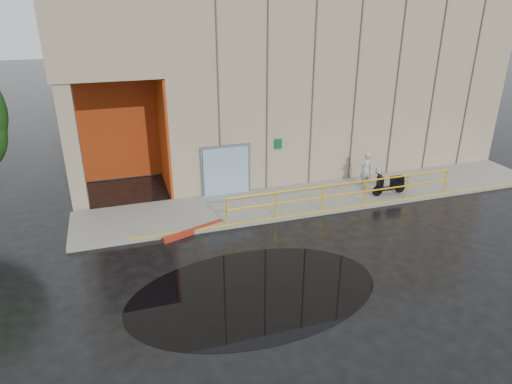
# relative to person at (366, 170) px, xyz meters

# --- Properties ---
(ground) EXTENTS (120.00, 120.00, 0.00)m
(ground) POSITION_rel_person_xyz_m (-6.09, -4.74, -0.95)
(ground) COLOR black
(ground) RESTS_ON ground
(sidewalk) EXTENTS (20.00, 3.00, 0.15)m
(sidewalk) POSITION_rel_person_xyz_m (-2.09, -0.24, -0.88)
(sidewalk) COLOR gray
(sidewalk) RESTS_ON ground
(building) EXTENTS (20.00, 10.17, 8.00)m
(building) POSITION_rel_person_xyz_m (-0.99, 6.24, 3.25)
(building) COLOR tan
(building) RESTS_ON ground
(guardrail) EXTENTS (9.56, 0.06, 1.03)m
(guardrail) POSITION_rel_person_xyz_m (-1.84, -1.59, -0.27)
(guardrail) COLOR yellow
(guardrail) RESTS_ON sidewalk
(person) EXTENTS (0.60, 0.41, 1.60)m
(person) POSITION_rel_person_xyz_m (0.00, 0.00, 0.00)
(person) COLOR #AAAAAF
(person) RESTS_ON sidewalk
(scooter) EXTENTS (1.55, 0.52, 1.19)m
(scooter) POSITION_rel_person_xyz_m (0.59, -1.01, -0.12)
(scooter) COLOR black
(scooter) RESTS_ON sidewalk
(red_curb) EXTENTS (2.32, 0.98, 0.18)m
(red_curb) POSITION_rel_person_xyz_m (-7.82, -1.64, -0.86)
(red_curb) COLOR #A02716
(red_curb) RESTS_ON ground
(puddle) EXTENTS (7.53, 4.82, 0.01)m
(puddle) POSITION_rel_person_xyz_m (-6.86, -5.70, -0.95)
(puddle) COLOR black
(puddle) RESTS_ON ground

